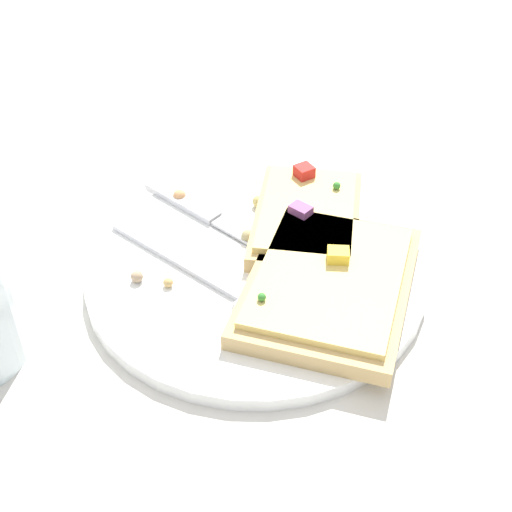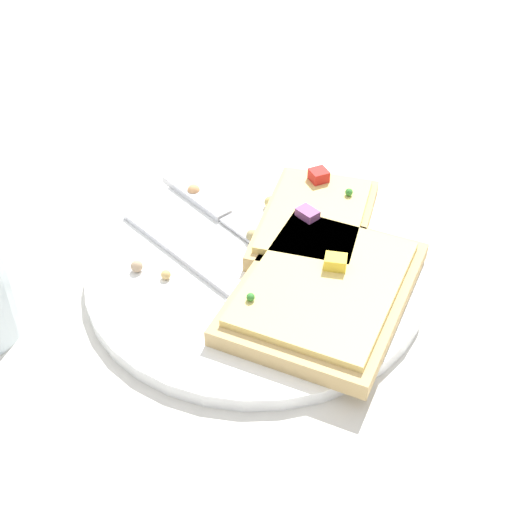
{
  "view_description": "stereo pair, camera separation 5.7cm",
  "coord_description": "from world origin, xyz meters",
  "px_view_note": "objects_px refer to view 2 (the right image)",
  "views": [
    {
      "loc": [
        -0.27,
        -0.35,
        0.39
      ],
      "look_at": [
        0.0,
        0.0,
        0.02
      ],
      "focal_mm": 50.0,
      "sensor_mm": 36.0,
      "label": 1
    },
    {
      "loc": [
        -0.22,
        -0.38,
        0.39
      ],
      "look_at": [
        0.0,
        0.0,
        0.02
      ],
      "focal_mm": 50.0,
      "sensor_mm": 36.0,
      "label": 2
    }
  ],
  "objects_px": {
    "plate": "(256,271)",
    "pizza_slice_main": "(324,289)",
    "fork": "(224,285)",
    "knife": "(234,220)",
    "pizza_slice_corner": "(315,221)"
  },
  "relations": [
    {
      "from": "fork",
      "to": "knife",
      "type": "xyz_separation_m",
      "value": [
        0.05,
        0.07,
        -0.0
      ]
    },
    {
      "from": "knife",
      "to": "plate",
      "type": "bearing_deg",
      "value": -22.67
    },
    {
      "from": "fork",
      "to": "knife",
      "type": "height_order",
      "value": "knife"
    },
    {
      "from": "fork",
      "to": "pizza_slice_main",
      "type": "xyz_separation_m",
      "value": [
        0.06,
        -0.05,
        0.01
      ]
    },
    {
      "from": "plate",
      "to": "fork",
      "type": "relative_size",
      "value": 1.21
    },
    {
      "from": "plate",
      "to": "pizza_slice_main",
      "type": "xyz_separation_m",
      "value": [
        0.03,
        -0.06,
        0.02
      ]
    },
    {
      "from": "plate",
      "to": "fork",
      "type": "xyz_separation_m",
      "value": [
        -0.03,
        -0.01,
        0.01
      ]
    },
    {
      "from": "plate",
      "to": "pizza_slice_corner",
      "type": "distance_m",
      "value": 0.07
    },
    {
      "from": "fork",
      "to": "pizza_slice_main",
      "type": "distance_m",
      "value": 0.08
    },
    {
      "from": "plate",
      "to": "pizza_slice_main",
      "type": "distance_m",
      "value": 0.07
    },
    {
      "from": "plate",
      "to": "pizza_slice_corner",
      "type": "relative_size",
      "value": 1.73
    },
    {
      "from": "fork",
      "to": "pizza_slice_corner",
      "type": "distance_m",
      "value": 0.11
    },
    {
      "from": "plate",
      "to": "fork",
      "type": "bearing_deg",
      "value": -162.98
    },
    {
      "from": "knife",
      "to": "pizza_slice_corner",
      "type": "relative_size",
      "value": 1.37
    },
    {
      "from": "plate",
      "to": "knife",
      "type": "relative_size",
      "value": 1.26
    }
  ]
}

